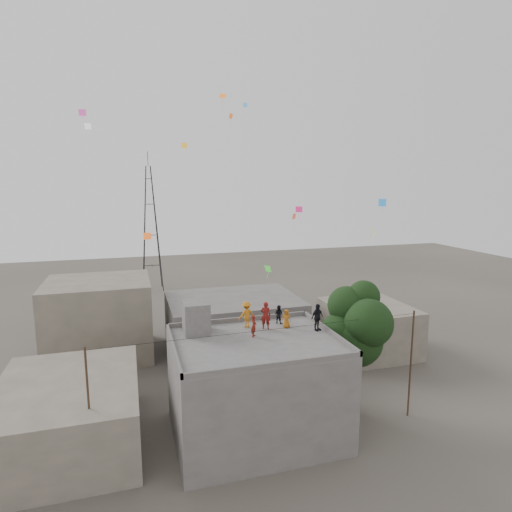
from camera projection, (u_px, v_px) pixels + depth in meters
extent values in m
plane|color=#433E37|center=(255.00, 433.00, 27.02)|extent=(140.00, 140.00, 0.00)
cube|color=#55534F|center=(255.00, 389.00, 26.52)|extent=(10.00, 8.00, 6.00)
cube|color=#5C5956|center=(255.00, 342.00, 26.01)|extent=(10.00, 8.00, 0.10)
cube|color=#55534F|center=(239.00, 319.00, 29.68)|extent=(10.00, 0.15, 0.30)
cube|color=#55534F|center=(277.00, 365.00, 22.27)|extent=(10.00, 0.15, 0.30)
cube|color=#55534F|center=(329.00, 331.00, 27.36)|extent=(0.15, 8.00, 0.30)
cube|color=#55534F|center=(173.00, 348.00, 24.58)|extent=(0.15, 8.00, 0.30)
cube|color=#55534F|center=(196.00, 317.00, 27.38)|extent=(1.60, 1.80, 2.00)
cube|color=#635D4E|center=(69.00, 414.00, 25.47)|extent=(8.00, 10.00, 4.00)
cube|color=#55534F|center=(233.00, 323.00, 40.39)|extent=(12.00, 9.00, 5.00)
cube|color=#635D4E|center=(99.00, 318.00, 38.72)|extent=(9.00, 8.00, 7.00)
cube|color=#635D4E|center=(368.00, 328.00, 40.06)|extent=(7.00, 8.00, 4.40)
cylinder|color=black|center=(354.00, 385.00, 29.20)|extent=(0.44, 0.44, 4.00)
cylinder|color=black|center=(356.00, 362.00, 29.06)|extent=(0.64, 0.91, 2.14)
sphere|color=black|center=(356.00, 340.00, 28.66)|extent=(3.60, 3.60, 3.60)
sphere|color=black|center=(369.00, 326.00, 29.12)|extent=(3.00, 3.00, 3.00)
sphere|color=black|center=(341.00, 333.00, 28.81)|extent=(2.80, 2.80, 2.80)
sphere|color=black|center=(369.00, 323.00, 27.78)|extent=(3.20, 3.20, 3.20)
sphere|color=black|center=(347.00, 305.00, 29.05)|extent=(2.60, 2.60, 2.60)
sphere|color=black|center=(364.00, 296.00, 28.98)|extent=(2.20, 2.20, 2.20)
cylinder|color=black|center=(89.00, 414.00, 22.30)|extent=(0.12, 0.12, 7.40)
cylinder|color=black|center=(411.00, 364.00, 28.43)|extent=(0.12, 0.12, 7.40)
cylinder|color=black|center=(270.00, 330.00, 24.77)|extent=(20.00, 0.52, 0.02)
cylinder|color=black|center=(145.00, 230.00, 61.11)|extent=(1.27, 1.27, 18.01)
cylinder|color=black|center=(157.00, 229.00, 61.59)|extent=(1.27, 1.27, 18.01)
cylinder|color=black|center=(156.00, 228.00, 63.19)|extent=(1.27, 1.27, 18.01)
cylinder|color=black|center=(144.00, 229.00, 62.71)|extent=(1.27, 1.27, 18.01)
cube|color=black|center=(152.00, 265.00, 63.06)|extent=(2.36, 0.08, 0.08)
cube|color=black|center=(152.00, 265.00, 63.06)|extent=(0.08, 2.36, 0.08)
cube|color=black|center=(151.00, 235.00, 62.30)|extent=(1.81, 0.08, 0.08)
cube|color=black|center=(151.00, 235.00, 62.30)|extent=(0.08, 1.81, 0.08)
cube|color=black|center=(150.00, 204.00, 61.54)|extent=(1.26, 0.08, 0.08)
cube|color=black|center=(150.00, 204.00, 61.54)|extent=(0.08, 1.26, 0.08)
cube|color=black|center=(149.00, 179.00, 60.94)|extent=(0.82, 0.08, 0.08)
cube|color=black|center=(149.00, 179.00, 60.94)|extent=(0.08, 0.82, 0.08)
cylinder|color=black|center=(148.00, 159.00, 60.47)|extent=(0.08, 0.08, 2.00)
imported|color=maroon|center=(266.00, 315.00, 28.07)|extent=(0.79, 0.66, 1.83)
imported|color=#AC5D13|center=(286.00, 319.00, 28.30)|extent=(0.73, 0.68, 1.25)
imported|color=black|center=(279.00, 314.00, 29.22)|extent=(0.78, 0.78, 1.28)
imported|color=black|center=(317.00, 317.00, 27.75)|extent=(1.13, 0.82, 1.78)
imported|color=#C67216|center=(246.00, 314.00, 28.38)|extent=(1.26, 0.90, 1.76)
imported|color=maroon|center=(254.00, 326.00, 26.65)|extent=(0.53, 0.60, 1.40)
plane|color=#FF5F1A|center=(147.00, 236.00, 30.31)|extent=(0.53, 0.27, 0.45)
plane|color=#E92471|center=(299.00, 209.00, 32.80)|extent=(0.57, 0.43, 0.47)
plane|color=yellow|center=(184.00, 145.00, 32.63)|extent=(0.44, 0.24, 0.38)
plane|color=blue|center=(382.00, 203.00, 29.26)|extent=(0.45, 0.31, 0.51)
plane|color=white|center=(88.00, 126.00, 28.54)|extent=(0.44, 0.21, 0.41)
plane|color=orange|center=(231.00, 116.00, 37.82)|extent=(0.43, 0.35, 0.42)
plane|color=green|center=(268.00, 269.00, 25.74)|extent=(0.39, 0.47, 0.40)
plane|color=#C8462F|center=(294.00, 216.00, 36.91)|extent=(0.46, 0.36, 0.47)
plane|color=orange|center=(223.00, 96.00, 26.82)|extent=(0.51, 0.43, 0.30)
plane|color=#4892D8|center=(245.00, 105.00, 38.95)|extent=(0.40, 0.15, 0.39)
plane|color=#E648A8|center=(82.00, 113.00, 25.36)|extent=(0.42, 0.23, 0.35)
plane|color=yellow|center=(373.00, 231.00, 25.42)|extent=(0.52, 0.64, 0.43)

